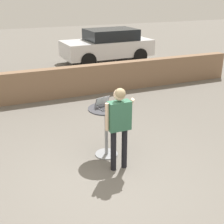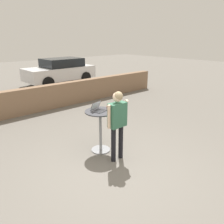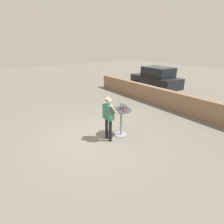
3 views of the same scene
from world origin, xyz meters
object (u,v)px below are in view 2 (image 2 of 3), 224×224
object	(u,v)px
standing_person	(117,118)
parked_car_near_street	(60,71)
laptop	(99,109)
cafe_table	(100,125)
coffee_mug	(108,108)

from	to	relation	value
standing_person	parked_car_near_street	bearing A→B (deg)	68.82
laptop	standing_person	bearing A→B (deg)	-87.43
cafe_table	laptop	bearing A→B (deg)	107.98
coffee_mug	parked_car_near_street	xyz separation A→B (m)	(3.27, 8.41, -0.29)
cafe_table	parked_car_near_street	size ratio (longest dim) A/B	0.25
standing_person	coffee_mug	bearing A→B (deg)	69.43
laptop	coffee_mug	world-z (taller)	laptop
cafe_table	coffee_mug	xyz separation A→B (m)	(0.23, -0.03, 0.41)
laptop	parked_car_near_street	world-z (taller)	parked_car_near_street
laptop	coffee_mug	xyz separation A→B (m)	(0.25, -0.07, -0.01)
cafe_table	standing_person	xyz separation A→B (m)	(0.02, -0.60, 0.36)
coffee_mug	standing_person	xyz separation A→B (m)	(-0.22, -0.58, -0.05)
cafe_table	standing_person	bearing A→B (deg)	-88.49
laptop	parked_car_near_street	size ratio (longest dim) A/B	0.09
laptop	parked_car_near_street	bearing A→B (deg)	67.19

